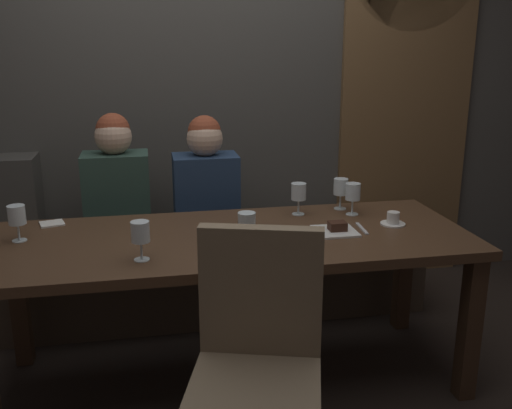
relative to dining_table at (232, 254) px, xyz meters
The scene contains 18 objects.
ground 0.65m from the dining_table, ahead, with size 9.00×9.00×0.00m, color black.
back_wall_tiled 1.49m from the dining_table, 90.00° to the left, with size 6.00×0.12×3.00m, color #4C4944.
arched_door 1.91m from the dining_table, 40.43° to the left, with size 0.90×0.05×2.55m.
dining_table is the anchor object (origin of this frame).
banquette_bench 0.82m from the dining_table, 90.00° to the left, with size 2.50×0.44×0.45m.
chair_near_side 0.73m from the dining_table, 91.65° to the right, with size 0.55×0.55×0.98m.
diner_redhead 0.92m from the dining_table, 126.25° to the left, with size 0.36×0.24×0.77m.
diner_bearded 0.70m from the dining_table, 93.64° to the left, with size 0.36×0.24×0.75m.
wine_glass_center_front 0.51m from the dining_table, 34.62° to the left, with size 0.08×0.08×0.16m.
wine_glass_center_back 0.72m from the dining_table, 17.92° to the left, with size 0.08×0.08×0.16m.
wine_glass_end_right 0.97m from the dining_table, behind, with size 0.08×0.08×0.16m.
wine_glass_end_left 0.51m from the dining_table, 150.31° to the right, with size 0.08×0.08×0.16m.
wine_glass_far_right 0.73m from the dining_table, 27.08° to the left, with size 0.08×0.08×0.16m.
wine_glass_far_left 0.28m from the dining_table, 79.02° to the right, with size 0.08×0.08×0.16m.
espresso_cup 0.80m from the dining_table, ahead, with size 0.12×0.12×0.06m.
dessert_plate 0.50m from the dining_table, ahead, with size 0.19×0.19×0.05m.
fork_on_table 0.63m from the dining_table, ahead, with size 0.02×0.17×0.01m, color silver.
folded_napkin 0.90m from the dining_table, 158.23° to the left, with size 0.11×0.10×0.01m, color silver.
Camera 1 is at (-0.37, -2.49, 1.61)m, focal length 40.79 mm.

